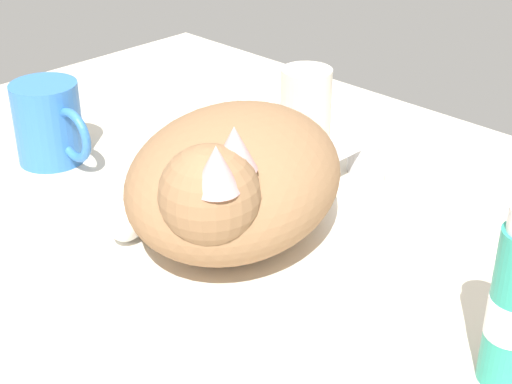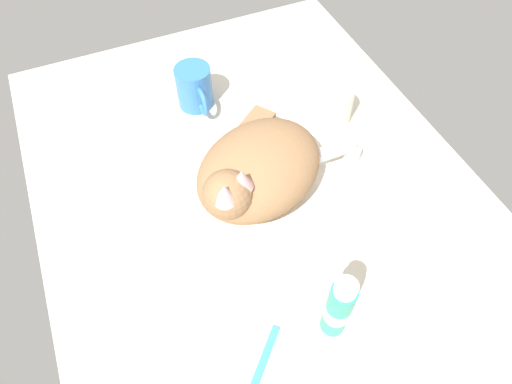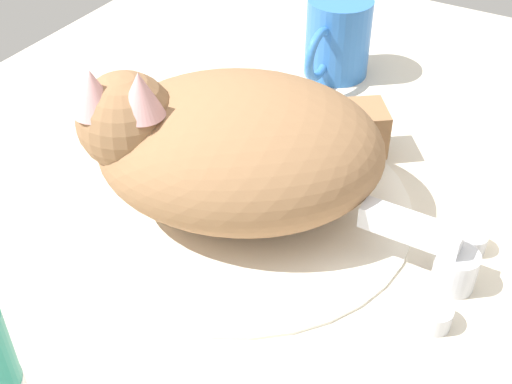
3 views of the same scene
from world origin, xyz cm
name	(u,v)px [view 2 (image 2 of 3)]	position (x,y,z in cm)	size (l,w,h in cm)	color
ground_plane	(259,195)	(0.00, 0.00, -1.50)	(110.00, 82.50, 3.00)	beige
sink_basin	(259,189)	(0.00, 0.00, 0.31)	(32.19, 32.19, 0.62)	white
faucet	(346,153)	(0.00, 19.03, 2.37)	(12.61, 10.28, 5.44)	silver
cat	(255,170)	(0.11, -0.91, 6.86)	(31.18, 31.46, 14.92)	#936B47
coffee_mug	(195,88)	(-27.59, -3.18, 4.77)	(12.14, 7.77, 9.54)	#3372C6
rinse_cup	(338,105)	(-11.00, 22.90, 4.42)	(6.32, 6.32, 8.83)	silver
soap_dish	(313,96)	(-19.03, 21.68, 0.60)	(9.00, 6.40, 1.20)	white
soap_bar	(314,90)	(-19.03, 21.68, 2.35)	(7.06, 4.12, 2.29)	white
toothpaste_bottle	(340,308)	(29.06, 0.22, 6.94)	(3.99, 3.99, 14.83)	teal
toothbrush	(257,377)	(31.67, -14.16, 0.52)	(11.17, 11.27, 1.60)	#388CD8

